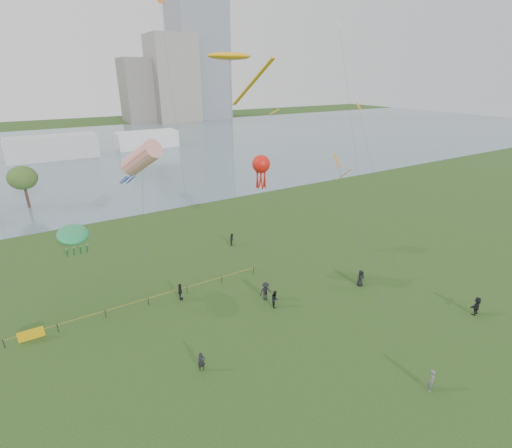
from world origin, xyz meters
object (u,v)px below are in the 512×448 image
kite_stingray (230,57)px  kite_octopus (261,165)px  kite_flyer (432,380)px  fence (81,320)px

kite_stingray → kite_octopus: kite_stingray is taller
kite_flyer → kite_stingray: kite_stingray is taller
kite_octopus → kite_flyer: bearing=-83.4°
kite_octopus → kite_stingray: bearing=-149.1°
kite_flyer → kite_octopus: size_ratio=0.14×
fence → kite_octopus: (21.87, 4.51, 10.69)m
kite_flyer → kite_octopus: kite_octopus is taller
kite_stingray → kite_octopus: (4.67, 1.80, -11.33)m
fence → kite_octopus: 24.75m
kite_flyer → kite_octopus: bearing=62.7°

